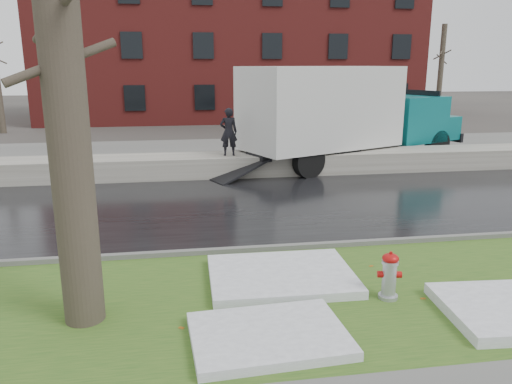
{
  "coord_description": "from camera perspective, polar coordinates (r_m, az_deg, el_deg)",
  "views": [
    {
      "loc": [
        -1.98,
        -8.79,
        3.87
      ],
      "look_at": [
        -0.25,
        2.26,
        1.0
      ],
      "focal_mm": 35.0,
      "sensor_mm": 36.0,
      "label": 1
    }
  ],
  "objects": [
    {
      "name": "snow_patch_near",
      "position": [
        9.26,
        2.91,
        -9.52
      ],
      "size": [
        2.64,
        2.05,
        0.16
      ],
      "primitive_type": "cube",
      "rotation": [
        0.0,
        0.0,
        -0.02
      ],
      "color": "white",
      "rests_on": "verge"
    },
    {
      "name": "tree",
      "position": [
        7.49,
        -21.27,
        13.09
      ],
      "size": [
        1.44,
        1.64,
        7.52
      ],
      "rotation": [
        0.0,
        0.0,
        0.13
      ],
      "color": "brown",
      "rests_on": "verge"
    },
    {
      "name": "road",
      "position": [
        13.98,
        -0.42,
        -1.62
      ],
      "size": [
        60.0,
        7.0,
        0.03
      ],
      "primitive_type": "cube",
      "color": "black",
      "rests_on": "ground"
    },
    {
      "name": "ground",
      "position": [
        9.81,
        3.51,
        -8.89
      ],
      "size": [
        120.0,
        120.0,
        0.0
      ],
      "primitive_type": "plane",
      "color": "#47423D",
      "rests_on": "ground"
    },
    {
      "name": "bg_tree_right",
      "position": [
        37.4,
        20.35,
        12.71
      ],
      "size": [
        1.4,
        1.62,
        6.5
      ],
      "color": "brown",
      "rests_on": "ground"
    },
    {
      "name": "fire_hydrant",
      "position": [
        8.72,
        15.0,
        -8.98
      ],
      "size": [
        0.41,
        0.37,
        0.83
      ],
      "rotation": [
        0.0,
        0.0,
        -0.21
      ],
      "color": "#A5A8AD",
      "rests_on": "verge"
    },
    {
      "name": "box_truck",
      "position": [
        19.86,
        10.14,
        8.82
      ],
      "size": [
        11.21,
        6.28,
        3.81
      ],
      "rotation": [
        0.0,
        0.0,
        0.41
      ],
      "color": "black",
      "rests_on": "ground"
    },
    {
      "name": "bg_tree_center",
      "position": [
        35.02,
        -15.92,
        12.99
      ],
      "size": [
        1.4,
        1.62,
        6.5
      ],
      "color": "brown",
      "rests_on": "ground"
    },
    {
      "name": "worker",
      "position": [
        17.54,
        -3.14,
        6.88
      ],
      "size": [
        0.62,
        0.42,
        1.66
      ],
      "primitive_type": "imported",
      "rotation": [
        0.0,
        0.0,
        3.1
      ],
      "color": "black",
      "rests_on": "snowbank"
    },
    {
      "name": "snow_patch_far",
      "position": [
        7.42,
        1.46,
        -16.07
      ],
      "size": [
        2.29,
        1.73,
        0.14
      ],
      "primitive_type": "cube",
      "rotation": [
        0.0,
        0.0,
        0.06
      ],
      "color": "white",
      "rests_on": "verge"
    },
    {
      "name": "verge",
      "position": [
        8.69,
        5.31,
        -11.97
      ],
      "size": [
        60.0,
        4.5,
        0.04
      ],
      "primitive_type": "cube",
      "color": "#2B521B",
      "rests_on": "ground"
    },
    {
      "name": "brick_building",
      "position": [
        39.01,
        -3.17,
        16.04
      ],
      "size": [
        26.0,
        12.0,
        10.0
      ],
      "primitive_type": "cube",
      "color": "maroon",
      "rests_on": "ground"
    },
    {
      "name": "parking_lot",
      "position": [
        22.22,
        -3.67,
        4.37
      ],
      "size": [
        60.0,
        9.0,
        0.03
      ],
      "primitive_type": "cube",
      "color": "slate",
      "rests_on": "ground"
    },
    {
      "name": "snowbank",
      "position": [
        17.94,
        -2.41,
        3.15
      ],
      "size": [
        60.0,
        1.6,
        0.75
      ],
      "primitive_type": "cube",
      "color": "#ACA89D",
      "rests_on": "ground"
    },
    {
      "name": "curb",
      "position": [
        10.69,
        2.37,
        -6.46
      ],
      "size": [
        60.0,
        0.15,
        0.14
      ],
      "primitive_type": "cube",
      "color": "slate",
      "rests_on": "ground"
    }
  ]
}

